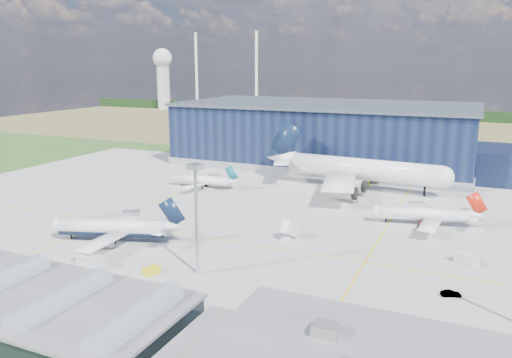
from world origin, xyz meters
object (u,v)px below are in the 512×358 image
light_mast_center (196,201)px  airliner_regional (201,176)px  car_b (451,294)px  gse_van_b (466,260)px  hangar (332,137)px  airliner_navy (112,219)px  gse_cart_b (213,179)px  gse_van_c (328,321)px  gse_tug_b (151,271)px  airstair (290,233)px  gse_tug_c (366,183)px  gse_van_a (91,262)px  airliner_red (423,208)px  gse_cart_a (362,201)px  airliner_widebody (363,158)px

light_mast_center → airliner_regional: size_ratio=0.88×
car_b → gse_van_b: bearing=-28.7°
hangar → airliner_navy: hangar is taller
gse_cart_b → gse_van_c: (68.27, -84.91, 0.71)m
gse_tug_b → airstair: bearing=76.4°
hangar → airliner_regional: bearing=-115.9°
gse_tug_c → light_mast_center: bearing=-115.9°
airliner_regional → gse_van_c: airliner_regional is taller
airliner_regional → gse_cart_b: bearing=-86.8°
airliner_regional → car_b: airliner_regional is taller
gse_van_a → airstair: bearing=-50.0°
airliner_red → gse_tug_c: (-23.34, 40.00, -4.23)m
airliner_regional → gse_van_a: (14.23, -70.57, -2.97)m
airstair → airliner_navy: bearing=-142.3°
airliner_navy → airliner_regional: airliner_navy is taller
airliner_navy → gse_cart_a: bearing=-147.4°
airliner_navy → airliner_regional: size_ratio=1.31×
gse_tug_c → airliner_navy: bearing=-134.4°
light_mast_center → gse_cart_a: light_mast_center is taller
gse_van_b → car_b: (-2.08, -17.58, -0.56)m
gse_cart_b → car_b: car_b is taller
airliner_widebody → gse_van_c: bearing=-76.6°
hangar → car_b: (55.17, -114.63, -11.02)m
airliner_widebody → gse_van_c: 96.81m
hangar → gse_tug_c: hangar is taller
light_mast_center → gse_van_b: size_ratio=4.56×
gse_tug_c → airstair: (-5.27, -64.51, 1.00)m
airstair → gse_cart_b: bearing=146.8°
gse_tug_c → airstair: bearing=-111.3°
airliner_navy → hangar: bearing=-119.0°
light_mast_center → gse_tug_b: bearing=-155.4°
light_mast_center → airstair: (9.81, 27.49, -13.79)m
airliner_regional → car_b: size_ratio=7.15×
light_mast_center → gse_cart_b: 85.16m
gse_cart_a → car_b: gse_cart_a is taller
gse_tug_b → gse_tug_c: bearing=93.0°
gse_tug_b → gse_cart_a: size_ratio=1.04×
gse_cart_a → gse_cart_b: gse_cart_a is taller
gse_tug_c → gse_cart_b: bearing=-178.6°
light_mast_center → car_b: (47.99, 10.18, -14.83)m
gse_cart_b → gse_cart_a: bearing=-92.0°
light_mast_center → airliner_navy: 31.70m
airliner_navy → car_b: bearing=162.8°
airliner_regional → gse_tug_b: size_ratio=7.89×
airliner_navy → airstair: 43.28m
gse_van_b → gse_cart_b: gse_van_b is taller
gse_van_c → airliner_regional: bearing=51.3°
hangar → airliner_red: bearing=-57.9°
gse_van_b → gse_van_c: (-19.63, -37.83, 0.14)m
airliner_regional → gse_tug_c: bearing=-155.5°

